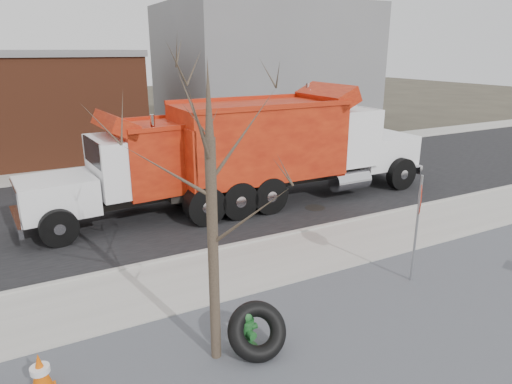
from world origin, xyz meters
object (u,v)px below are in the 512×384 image
dump_truck_red_a (292,143)px  fire_hydrant (246,332)px  truck_tire (257,331)px  stop_sign (418,210)px  dump_truck_red_b (162,162)px

dump_truck_red_a → fire_hydrant: bearing=-127.1°
truck_tire → stop_sign: stop_sign is taller
fire_hydrant → dump_truck_red_b: size_ratio=0.10×
fire_hydrant → truck_tire: (0.13, -0.19, 0.09)m
truck_tire → fire_hydrant: bearing=124.3°
fire_hydrant → dump_truck_red_b: bearing=74.1°
fire_hydrant → dump_truck_red_a: (5.55, 7.35, 1.66)m
truck_tire → dump_truck_red_b: size_ratio=0.15×
dump_truck_red_a → dump_truck_red_b: 4.71m
truck_tire → dump_truck_red_a: (5.43, 7.54, 1.57)m
truck_tire → stop_sign: bearing=8.7°
stop_sign → dump_truck_red_a: 6.91m
stop_sign → dump_truck_red_b: (-3.77, 7.39, -0.05)m
fire_hydrant → stop_sign: size_ratio=0.32×
dump_truck_red_b → dump_truck_red_a: bearing=168.6°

